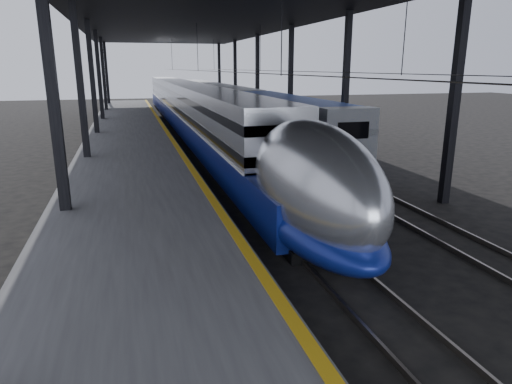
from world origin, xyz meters
name	(u,v)px	position (x,y,z in m)	size (l,w,h in m)	color
ground	(268,277)	(0.00, 0.00, 0.00)	(160.00, 160.00, 0.00)	black
platform	(130,149)	(-3.50, 20.00, 0.50)	(6.00, 80.00, 1.00)	#4C4C4F
yellow_strip	(172,139)	(-0.70, 20.00, 1.00)	(0.30, 80.00, 0.01)	gold
rails	(246,149)	(4.50, 20.00, 0.08)	(6.52, 80.00, 0.16)	slate
canopy	(206,14)	(1.90, 20.00, 9.12)	(18.00, 75.00, 9.47)	black
tgv_train	(192,111)	(2.00, 29.27, 2.02)	(3.02, 65.20, 4.32)	#B3B5BA
second_train	(231,105)	(7.00, 36.04, 1.94)	(2.79, 56.05, 3.84)	navy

